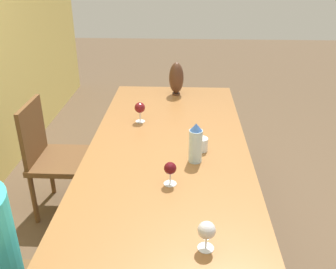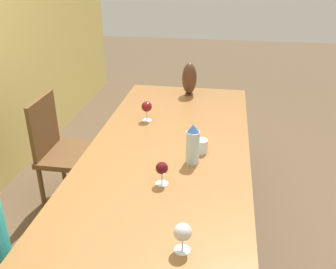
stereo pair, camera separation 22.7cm
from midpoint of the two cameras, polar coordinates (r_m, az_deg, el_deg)
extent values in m
plane|color=brown|center=(2.59, -2.86, -18.75)|extent=(14.00, 14.00, 0.00)
cube|color=#936033|center=(2.15, -3.28, -5.28)|extent=(2.77, 1.00, 0.04)
cylinder|color=#936033|center=(3.45, 5.57, 0.51)|extent=(0.07, 0.07, 0.69)
cylinder|color=#936033|center=(3.50, -7.56, 0.77)|extent=(0.07, 0.07, 0.69)
cylinder|color=silver|center=(2.13, 1.18, -1.85)|extent=(0.08, 0.08, 0.20)
cone|color=#33599E|center=(2.08, 1.21, 1.07)|extent=(0.07, 0.07, 0.04)
cylinder|color=silver|center=(2.28, 2.26, -1.58)|extent=(0.08, 0.08, 0.08)
cylinder|color=#4C2D1E|center=(3.21, -0.78, 6.19)|extent=(0.07, 0.07, 0.01)
ellipsoid|color=#4C2D1E|center=(3.16, -0.79, 8.58)|extent=(0.12, 0.12, 0.27)
cylinder|color=silver|center=(1.98, -2.98, -7.58)|extent=(0.07, 0.07, 0.00)
cylinder|color=silver|center=(1.96, -3.00, -6.76)|extent=(0.01, 0.01, 0.07)
sphere|color=#510C14|center=(1.93, -3.04, -5.25)|extent=(0.07, 0.07, 0.07)
cylinder|color=silver|center=(1.60, 1.57, -17.04)|extent=(0.07, 0.07, 0.00)
cylinder|color=silver|center=(1.58, 1.58, -16.22)|extent=(0.01, 0.01, 0.06)
sphere|color=silver|center=(1.54, 1.61, -14.53)|extent=(0.07, 0.07, 0.07)
cylinder|color=silver|center=(2.70, -6.65, 1.95)|extent=(0.07, 0.07, 0.00)
cylinder|color=silver|center=(2.69, -6.69, 2.69)|extent=(0.01, 0.01, 0.07)
sphere|color=maroon|center=(2.66, -6.76, 4.04)|extent=(0.08, 0.08, 0.08)
cube|color=brown|center=(2.93, -17.79, -3.85)|extent=(0.44, 0.44, 0.04)
cube|color=brown|center=(2.90, -22.12, 0.37)|extent=(0.40, 0.03, 0.43)
cylinder|color=brown|center=(2.84, -14.76, -9.81)|extent=(0.04, 0.04, 0.40)
cylinder|color=brown|center=(3.14, -12.85, -5.80)|extent=(0.04, 0.04, 0.40)
cylinder|color=brown|center=(2.97, -21.88, -9.22)|extent=(0.04, 0.04, 0.40)
cylinder|color=brown|center=(3.26, -19.34, -5.45)|extent=(0.04, 0.04, 0.40)
camera|label=1|loc=(0.11, -92.86, -1.40)|focal=40.00mm
camera|label=2|loc=(0.11, 87.14, 1.40)|focal=40.00mm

